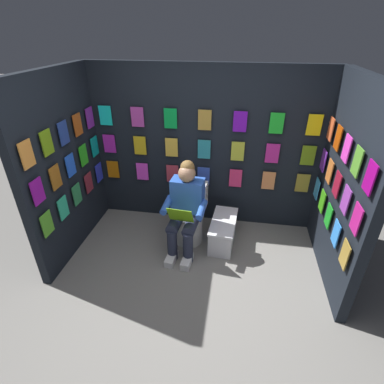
# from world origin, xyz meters

# --- Properties ---
(ground_plane) EXTENTS (30.00, 30.00, 0.00)m
(ground_plane) POSITION_xyz_m (0.00, 0.00, 0.00)
(ground_plane) COLOR gray
(display_wall_back) EXTENTS (3.17, 0.14, 2.20)m
(display_wall_back) POSITION_xyz_m (0.00, -1.67, 1.10)
(display_wall_back) COLOR black
(display_wall_back) RESTS_ON ground
(display_wall_left) EXTENTS (0.14, 1.62, 2.20)m
(display_wall_left) POSITION_xyz_m (-1.58, -0.81, 1.10)
(display_wall_left) COLOR black
(display_wall_left) RESTS_ON ground
(display_wall_right) EXTENTS (0.14, 1.62, 2.20)m
(display_wall_right) POSITION_xyz_m (1.58, -0.81, 1.10)
(display_wall_right) COLOR black
(display_wall_right) RESTS_ON ground
(toilet) EXTENTS (0.42, 0.57, 0.77)m
(toilet) POSITION_xyz_m (0.12, -1.13, 0.33)
(toilet) COLOR white
(toilet) RESTS_ON ground
(person_reading) EXTENTS (0.55, 0.71, 1.19)m
(person_reading) POSITION_xyz_m (0.14, -0.90, 0.60)
(person_reading) COLOR blue
(person_reading) RESTS_ON ground
(comic_longbox_near) EXTENTS (0.36, 0.72, 0.35)m
(comic_longbox_near) POSITION_xyz_m (-0.34, -1.08, 0.18)
(comic_longbox_near) COLOR silver
(comic_longbox_near) RESTS_ON ground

